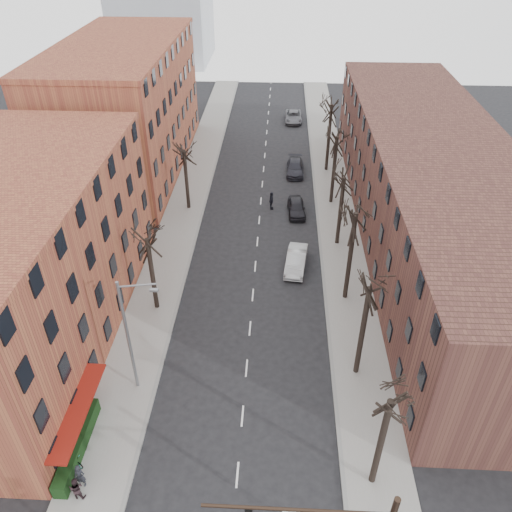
# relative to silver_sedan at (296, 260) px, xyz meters

# --- Properties ---
(sidewalk_left) EXTENTS (4.00, 90.00, 0.15)m
(sidewalk_left) POSITION_rel_silver_sedan_xyz_m (-11.63, 11.00, -0.72)
(sidewalk_left) COLOR gray
(sidewalk_left) RESTS_ON ground
(sidewalk_right) EXTENTS (4.00, 90.00, 0.15)m
(sidewalk_right) POSITION_rel_silver_sedan_xyz_m (4.37, 11.00, -0.72)
(sidewalk_right) COLOR gray
(sidewalk_right) RESTS_ON ground
(building_left_near) EXTENTS (12.00, 26.00, 12.00)m
(building_left_near) POSITION_rel_silver_sedan_xyz_m (-19.63, -9.00, 5.21)
(building_left_near) COLOR brown
(building_left_near) RESTS_ON ground
(building_left_far) EXTENTS (12.00, 28.00, 14.00)m
(building_left_far) POSITION_rel_silver_sedan_xyz_m (-19.63, 20.00, 6.21)
(building_left_far) COLOR brown
(building_left_far) RESTS_ON ground
(building_right) EXTENTS (12.00, 50.00, 10.00)m
(building_right) POSITION_rel_silver_sedan_xyz_m (12.37, 6.00, 4.21)
(building_right) COLOR #522F26
(building_right) RESTS_ON ground
(awning_left) EXTENTS (1.20, 7.00, 0.15)m
(awning_left) POSITION_rel_silver_sedan_xyz_m (-13.03, -18.00, -0.79)
(awning_left) COLOR maroon
(awning_left) RESTS_ON ground
(hedge) EXTENTS (0.80, 6.00, 1.00)m
(hedge) POSITION_rel_silver_sedan_xyz_m (-13.13, -19.00, -0.14)
(hedge) COLOR black
(hedge) RESTS_ON sidewalk_left
(tree_right_a) EXTENTS (5.20, 5.20, 10.00)m
(tree_right_a) POSITION_rel_silver_sedan_xyz_m (3.97, -20.00, -0.79)
(tree_right_a) COLOR black
(tree_right_a) RESTS_ON ground
(tree_right_b) EXTENTS (5.20, 5.20, 10.80)m
(tree_right_b) POSITION_rel_silver_sedan_xyz_m (3.97, -12.00, -0.79)
(tree_right_b) COLOR black
(tree_right_b) RESTS_ON ground
(tree_right_c) EXTENTS (5.20, 5.20, 11.60)m
(tree_right_c) POSITION_rel_silver_sedan_xyz_m (3.97, -4.00, -0.79)
(tree_right_c) COLOR black
(tree_right_c) RESTS_ON ground
(tree_right_d) EXTENTS (5.20, 5.20, 10.00)m
(tree_right_d) POSITION_rel_silver_sedan_xyz_m (3.97, 4.00, -0.79)
(tree_right_d) COLOR black
(tree_right_d) RESTS_ON ground
(tree_right_e) EXTENTS (5.20, 5.20, 10.80)m
(tree_right_e) POSITION_rel_silver_sedan_xyz_m (3.97, 12.00, -0.79)
(tree_right_e) COLOR black
(tree_right_e) RESTS_ON ground
(tree_right_f) EXTENTS (5.20, 5.20, 11.60)m
(tree_right_f) POSITION_rel_silver_sedan_xyz_m (3.97, 20.00, -0.79)
(tree_right_f) COLOR black
(tree_right_f) RESTS_ON ground
(tree_left_a) EXTENTS (5.20, 5.20, 9.50)m
(tree_left_a) POSITION_rel_silver_sedan_xyz_m (-11.23, -6.00, -0.79)
(tree_left_a) COLOR black
(tree_left_a) RESTS_ON ground
(tree_left_b) EXTENTS (5.20, 5.20, 9.50)m
(tree_left_b) POSITION_rel_silver_sedan_xyz_m (-11.23, 10.00, -0.79)
(tree_left_b) COLOR black
(tree_left_b) RESTS_ON ground
(streetlight) EXTENTS (2.45, 0.22, 9.03)m
(streetlight) POSITION_rel_silver_sedan_xyz_m (-10.66, -14.00, 4.22)
(streetlight) COLOR slate
(streetlight) RESTS_ON ground
(silver_sedan) EXTENTS (2.25, 4.97, 1.58)m
(silver_sedan) POSITION_rel_silver_sedan_xyz_m (0.00, 0.00, 0.00)
(silver_sedan) COLOR #A5A8AC
(silver_sedan) RESTS_ON ground
(parked_car_near) EXTENTS (2.00, 4.41, 1.47)m
(parked_car_near) POSITION_rel_silver_sedan_xyz_m (0.17, 9.53, -0.05)
(parked_car_near) COLOR black
(parked_car_near) RESTS_ON ground
(parked_car_mid) EXTENTS (2.10, 5.01, 1.44)m
(parked_car_mid) POSITION_rel_silver_sedan_xyz_m (0.17, 19.07, -0.07)
(parked_car_mid) COLOR #21222A
(parked_car_mid) RESTS_ON ground
(parked_car_far) EXTENTS (2.44, 5.22, 1.45)m
(parked_car_far) POSITION_rel_silver_sedan_xyz_m (0.17, 36.48, -0.07)
(parked_car_far) COLOR slate
(parked_car_far) RESTS_ON ground
(pedestrian_a) EXTENTS (0.61, 0.40, 1.67)m
(pedestrian_a) POSITION_rel_silver_sedan_xyz_m (-12.19, -21.10, 0.20)
(pedestrian_a) COLOR black
(pedestrian_a) RESTS_ON sidewalk_left
(pedestrian_b) EXTENTS (0.78, 0.61, 1.59)m
(pedestrian_b) POSITION_rel_silver_sedan_xyz_m (-12.18, -21.76, 0.16)
(pedestrian_b) COLOR black
(pedestrian_b) RESTS_ON sidewalk_left
(pedestrian_crossing) EXTENTS (0.65, 1.21, 1.96)m
(pedestrian_crossing) POSITION_rel_silver_sedan_xyz_m (-2.46, 10.34, 0.19)
(pedestrian_crossing) COLOR black
(pedestrian_crossing) RESTS_ON ground
(bicycle) EXTENTS (1.66, 1.12, 0.82)m
(bicycle) POSITION_rel_silver_sedan_xyz_m (-13.15, -19.91, -0.23)
(bicycle) COLOR gray
(bicycle) RESTS_ON sidewalk_left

